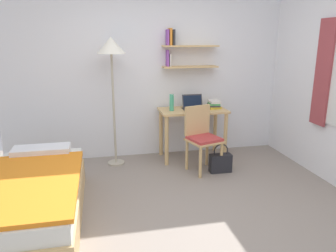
{
  "coord_description": "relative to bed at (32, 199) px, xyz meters",
  "views": [
    {
      "loc": [
        -0.78,
        -2.79,
        1.76
      ],
      "look_at": [
        -0.08,
        0.51,
        0.85
      ],
      "focal_mm": 34.48,
      "sensor_mm": 36.0,
      "label": 1
    }
  ],
  "objects": [
    {
      "name": "wall_back",
      "position": [
        1.5,
        1.72,
        1.07
      ],
      "size": [
        4.4,
        0.27,
        2.6
      ],
      "color": "white",
      "rests_on": "ground_plane"
    },
    {
      "name": "desk",
      "position": [
        2.04,
        1.4,
        0.36
      ],
      "size": [
        0.98,
        0.53,
        0.76
      ],
      "color": "tan",
      "rests_on": "ground_plane"
    },
    {
      "name": "laptop",
      "position": [
        2.05,
        1.43,
        0.57
      ],
      "size": [
        0.31,
        0.22,
        0.21
      ],
      "color": "#2D2D33",
      "rests_on": "desk"
    },
    {
      "name": "water_bottle",
      "position": [
        1.72,
        1.38,
        0.64
      ],
      "size": [
        0.06,
        0.06,
        0.24
      ],
      "primitive_type": "cylinder",
      "color": "#42A87F",
      "rests_on": "desk"
    },
    {
      "name": "desk_chair",
      "position": [
        2.03,
        0.91,
        0.25
      ],
      "size": [
        0.51,
        0.5,
        0.89
      ],
      "color": "tan",
      "rests_on": "ground_plane"
    },
    {
      "name": "ground_plane",
      "position": [
        1.49,
        -0.3,
        -0.24
      ],
      "size": [
        5.28,
        5.28,
        0.0
      ],
      "primitive_type": "plane",
      "color": "gray"
    },
    {
      "name": "bed",
      "position": [
        0.0,
        0.0,
        0.0
      ],
      "size": [
        0.94,
        1.86,
        0.54
      ],
      "color": "tan",
      "rests_on": "ground_plane"
    },
    {
      "name": "standing_lamp",
      "position": [
        0.89,
        1.38,
        1.34
      ],
      "size": [
        0.39,
        0.39,
        1.79
      ],
      "color": "#B2A893",
      "rests_on": "ground_plane"
    },
    {
      "name": "book_stack",
      "position": [
        2.38,
        1.43,
        0.57
      ],
      "size": [
        0.19,
        0.25,
        0.12
      ],
      "color": "gold",
      "rests_on": "desk"
    },
    {
      "name": "handbag",
      "position": [
        2.27,
        0.78,
        -0.1
      ],
      "size": [
        0.3,
        0.13,
        0.4
      ],
      "color": "#232328",
      "rests_on": "ground_plane"
    }
  ]
}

